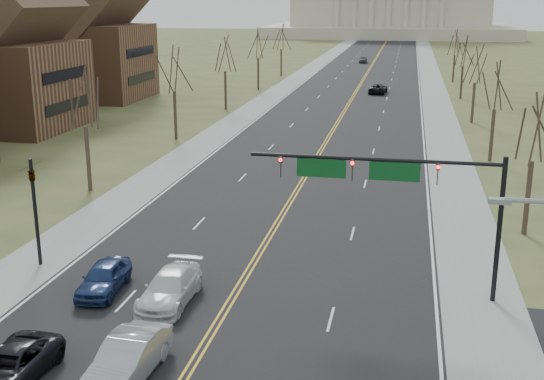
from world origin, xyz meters
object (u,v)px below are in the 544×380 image
at_px(car_sb_inner_lead, 128,359).
at_px(car_far_sb, 363,59).
at_px(car_sb_outer_lead, 9,366).
at_px(signal_mast, 393,181).
at_px(car_sb_inner_second, 170,288).
at_px(car_far_nb, 378,88).
at_px(car_sb_outer_second, 104,278).
at_px(signal_left, 34,200).

distance_m(car_sb_inner_lead, car_far_sb, 134.30).
bearing_deg(car_far_sb, car_sb_outer_lead, -93.16).
bearing_deg(car_far_sb, signal_mast, -86.93).
bearing_deg(signal_mast, car_far_sb, 94.46).
distance_m(car_sb_inner_second, car_far_nb, 77.46).
height_order(car_sb_inner_second, car_sb_outer_second, car_sb_inner_second).
xyz_separation_m(signal_mast, signal_left, (-18.95, 0.00, -2.05)).
bearing_deg(car_far_sb, car_far_nb, -84.92).
distance_m(signal_mast, car_far_nb, 74.24).
bearing_deg(car_sb_inner_lead, car_sb_inner_second, 98.62).
xyz_separation_m(car_sb_inner_lead, car_far_nb, (5.57, 83.98, -0.10)).
bearing_deg(car_sb_outer_lead, car_sb_inner_second, 67.54).
height_order(car_sb_inner_lead, car_sb_outer_lead, car_sb_inner_lead).
distance_m(car_sb_inner_lead, car_far_nb, 84.17).
bearing_deg(signal_left, car_sb_outer_second, -28.07).
height_order(signal_left, car_sb_inner_lead, signal_left).
bearing_deg(car_sb_outer_second, car_far_sb, 84.06).
height_order(car_sb_inner_second, car_far_sb, car_sb_inner_second).
distance_m(car_far_nb, car_far_sb, 50.64).
bearing_deg(signal_left, car_far_sb, 85.75).
relative_size(car_sb_inner_second, car_far_sb, 1.22).
bearing_deg(signal_mast, car_sb_outer_lead, -141.06).
height_order(signal_left, car_sb_inner_second, signal_left).
distance_m(signal_mast, car_sb_inner_second, 11.85).
bearing_deg(car_sb_inner_lead, signal_mast, 49.15).
bearing_deg(car_sb_inner_second, car_sb_inner_lead, -84.18).
distance_m(signal_mast, car_far_sb, 124.76).
xyz_separation_m(signal_mast, car_far_sb, (-9.70, 124.28, -5.02)).
bearing_deg(car_sb_inner_second, car_far_sb, 89.74).
bearing_deg(car_sb_outer_lead, car_sb_inner_lead, 17.40).
height_order(car_sb_outer_second, car_far_nb, car_sb_outer_second).
height_order(signal_mast, car_sb_inner_second, signal_mast).
height_order(signal_mast, car_sb_inner_lead, signal_mast).
relative_size(signal_left, car_sb_outer_lead, 1.21).
bearing_deg(car_sb_outer_lead, car_sb_outer_second, 92.33).
relative_size(signal_left, car_far_sb, 1.40).
bearing_deg(car_sb_inner_lead, car_far_sb, 92.85).
height_order(car_sb_inner_lead, car_far_nb, car_sb_inner_lead).
bearing_deg(car_sb_inner_second, signal_left, 159.51).
bearing_deg(car_sb_inner_second, car_sb_outer_second, 171.20).
bearing_deg(car_sb_outer_second, car_sb_inner_lead, -63.32).
xyz_separation_m(car_sb_outer_lead, car_far_nb, (9.88, 85.17, 0.04)).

